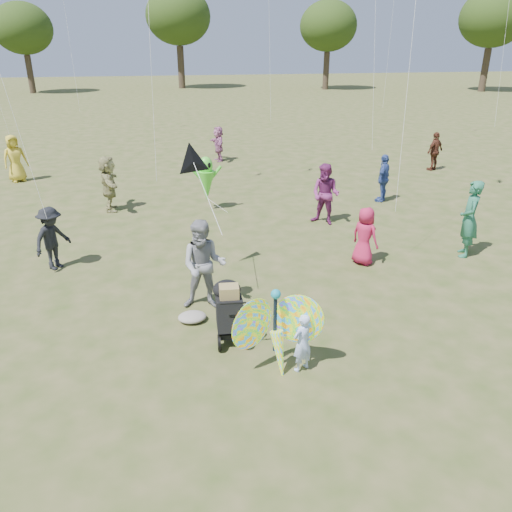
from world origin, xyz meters
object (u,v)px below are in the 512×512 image
(adult_man, at_px, (204,265))
(crowd_g, at_px, (15,158))
(crowd_b, at_px, (52,238))
(alien_kite, at_px, (206,181))
(crowd_d, at_px, (109,184))
(crowd_c, at_px, (383,178))
(crowd_a, at_px, (365,236))
(crowd_f, at_px, (469,219))
(butterfly_kite, at_px, (277,332))
(jogging_stroller, at_px, (229,307))
(child_girl, at_px, (302,343))
(crowd_j, at_px, (218,144))
(crowd_e, at_px, (325,194))
(crowd_h, at_px, (435,151))

(adult_man, height_order, crowd_g, adult_man)
(crowd_b, relative_size, alien_kite, 0.88)
(crowd_d, bearing_deg, crowd_c, -99.21)
(crowd_a, distance_m, crowd_g, 14.26)
(crowd_g, bearing_deg, crowd_a, -73.06)
(crowd_f, height_order, crowd_g, crowd_f)
(butterfly_kite, bearing_deg, crowd_c, 55.79)
(crowd_g, relative_size, jogging_stroller, 1.64)
(child_girl, distance_m, crowd_g, 15.79)
(child_girl, height_order, jogging_stroller, jogging_stroller)
(crowd_b, distance_m, crowd_j, 12.20)
(adult_man, bearing_deg, crowd_d, 120.48)
(crowd_c, height_order, jogging_stroller, crowd_c)
(crowd_b, relative_size, crowd_e, 0.85)
(crowd_c, relative_size, butterfly_kite, 0.92)
(butterfly_kite, bearing_deg, crowd_e, 65.06)
(adult_man, relative_size, crowd_a, 1.31)
(crowd_j, bearing_deg, crowd_e, 5.12)
(crowd_a, bearing_deg, child_girl, 113.20)
(crowd_f, xyz_separation_m, butterfly_kite, (-5.84, -3.73, -0.25))
(child_girl, relative_size, crowd_c, 0.65)
(crowd_c, xyz_separation_m, butterfly_kite, (-5.81, -8.55, -0.08))
(crowd_a, relative_size, crowd_j, 0.92)
(crowd_f, height_order, crowd_h, crowd_f)
(crowd_b, bearing_deg, jogging_stroller, -98.27)
(crowd_b, height_order, crowd_h, crowd_h)
(child_girl, xyz_separation_m, butterfly_kite, (-0.41, 0.08, 0.20))
(crowd_c, height_order, crowd_g, crowd_g)
(crowd_a, xyz_separation_m, alien_kite, (-3.25, 4.99, 0.26))
(crowd_e, height_order, alien_kite, crowd_e)
(crowd_b, bearing_deg, crowd_g, 55.75)
(crowd_e, height_order, crowd_h, crowd_e)
(crowd_a, height_order, butterfly_kite, butterfly_kite)
(crowd_c, height_order, crowd_h, crowd_c)
(crowd_g, xyz_separation_m, butterfly_kite, (6.93, -13.89, -0.17))
(child_girl, bearing_deg, crowd_c, -148.61)
(child_girl, xyz_separation_m, crowd_c, (5.41, 8.63, 0.28))
(crowd_c, xyz_separation_m, alien_kite, (-5.94, 0.22, 0.17))
(crowd_e, distance_m, crowd_f, 4.06)
(child_girl, height_order, crowd_a, crowd_a)
(crowd_d, relative_size, crowd_f, 0.90)
(crowd_c, distance_m, crowd_h, 5.52)
(crowd_a, relative_size, crowd_c, 0.89)
(adult_man, distance_m, butterfly_kite, 2.55)
(child_girl, relative_size, adult_man, 0.56)
(butterfly_kite, bearing_deg, jogging_stroller, 117.79)
(crowd_b, distance_m, jogging_stroller, 5.28)
(crowd_d, height_order, crowd_h, crowd_d)
(crowd_a, bearing_deg, crowd_g, 13.06)
(crowd_g, xyz_separation_m, jogging_stroller, (6.32, -12.75, -0.28))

